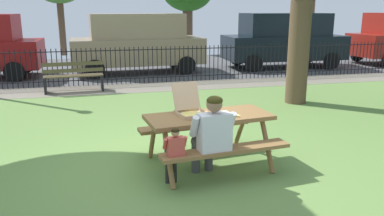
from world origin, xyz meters
name	(u,v)px	position (x,y,z in m)	size (l,w,h in m)	color
ground	(147,138)	(0.00, 1.25, -0.01)	(28.00, 10.51, 0.02)	olive
cobblestone_walkway	(128,89)	(0.00, 5.81, 0.00)	(28.00, 1.40, 0.01)	gray
street_asphalt	(120,68)	(0.00, 9.94, -0.01)	(28.00, 6.85, 0.01)	#515154
picnic_table_foreground	(209,126)	(0.73, -0.24, 0.60)	(1.96, 1.68, 0.79)	olive
pizza_box_open	(190,109)	(0.48, -0.15, 0.85)	(0.50, 0.57, 0.44)	tan
pizza_slice_on_table	(234,115)	(1.07, -0.35, 0.78)	(0.21, 0.25, 0.02)	#E3C54D
adult_at_table	(211,134)	(0.62, -0.75, 0.66)	(0.63, 0.62, 1.19)	#474747
child_at_table	(174,151)	(0.10, -0.85, 0.50)	(0.32, 0.31, 0.82)	#242424
iron_fence_streetside	(125,65)	(0.00, 6.51, 0.57)	(21.77, 0.03, 1.13)	black
park_bench_center	(74,77)	(-1.48, 5.67, 0.42)	(1.63, 0.57, 0.85)	brown
parked_car_center	(137,42)	(0.60, 8.63, 1.10)	(4.70, 2.17, 2.08)	#A08667
parked_car_right	(284,39)	(6.27, 8.63, 1.10)	(4.64, 2.03, 2.08)	black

